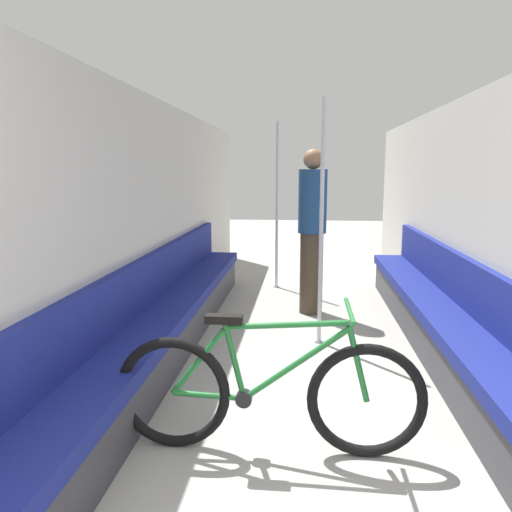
# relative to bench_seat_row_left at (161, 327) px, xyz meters

# --- Properties ---
(wall_left) EXTENTS (0.10, 9.82, 2.17)m
(wall_left) POSITION_rel_bench_seat_row_left_xyz_m (-0.23, 0.08, 0.80)
(wall_left) COLOR beige
(wall_left) RESTS_ON ground
(wall_right) EXTENTS (0.10, 9.82, 2.17)m
(wall_right) POSITION_rel_bench_seat_row_left_xyz_m (2.53, 0.08, 0.80)
(wall_right) COLOR beige
(wall_right) RESTS_ON ground
(bench_seat_row_left) EXTENTS (0.42, 5.69, 0.84)m
(bench_seat_row_left) POSITION_rel_bench_seat_row_left_xyz_m (0.00, 0.00, 0.00)
(bench_seat_row_left) COLOR #3D3D42
(bench_seat_row_left) RESTS_ON ground
(bench_seat_row_right) EXTENTS (0.42, 5.69, 0.84)m
(bench_seat_row_right) POSITION_rel_bench_seat_row_left_xyz_m (2.30, 0.00, 0.00)
(bench_seat_row_right) COLOR #3D3D42
(bench_seat_row_right) RESTS_ON ground
(bicycle) EXTENTS (1.70, 0.46, 0.83)m
(bicycle) POSITION_rel_bench_seat_row_left_xyz_m (0.95, -1.23, 0.06)
(bicycle) COLOR black
(bicycle) RESTS_ON ground
(grab_pole_near) EXTENTS (0.08, 0.08, 2.15)m
(grab_pole_near) POSITION_rel_bench_seat_row_left_xyz_m (1.29, 0.58, 0.76)
(grab_pole_near) COLOR gray
(grab_pole_near) RESTS_ON ground
(grab_pole_far) EXTENTS (0.08, 0.08, 2.15)m
(grab_pole_far) POSITION_rel_bench_seat_row_left_xyz_m (0.78, 2.71, 0.76)
(grab_pole_far) COLOR gray
(grab_pole_far) RESTS_ON ground
(passenger_standing) EXTENTS (0.30, 0.30, 1.76)m
(passenger_standing) POSITION_rel_bench_seat_row_left_xyz_m (1.22, 1.54, 0.62)
(passenger_standing) COLOR #473828
(passenger_standing) RESTS_ON ground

